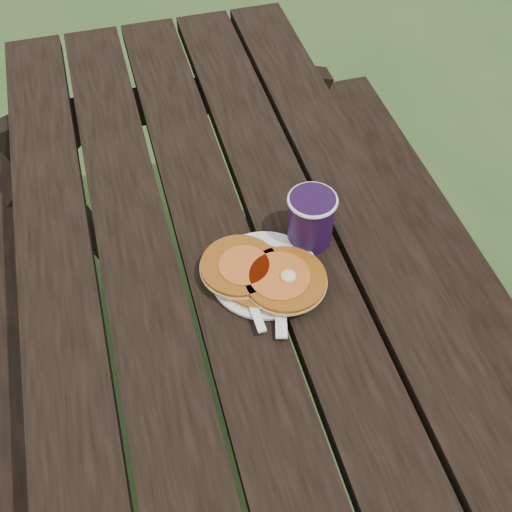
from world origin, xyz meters
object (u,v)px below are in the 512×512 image
object	(u,v)px
picnic_table	(232,375)
plate	(265,275)
pancake_stack	(264,274)
coffee_cup	(311,217)

from	to	relation	value
picnic_table	plate	bearing A→B (deg)	-22.03
plate	pancake_stack	size ratio (longest dim) A/B	0.91
plate	coffee_cup	size ratio (longest dim) A/B	1.79
picnic_table	plate	distance (m)	0.39
coffee_cup	pancake_stack	bearing A→B (deg)	-145.20
picnic_table	coffee_cup	size ratio (longest dim) A/B	16.39
picnic_table	pancake_stack	bearing A→B (deg)	-33.72
picnic_table	pancake_stack	xyz separation A→B (m)	(0.06, -0.04, 0.41)
pancake_stack	coffee_cup	xyz separation A→B (m)	(0.11, 0.08, 0.04)
pancake_stack	coffee_cup	distance (m)	0.14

